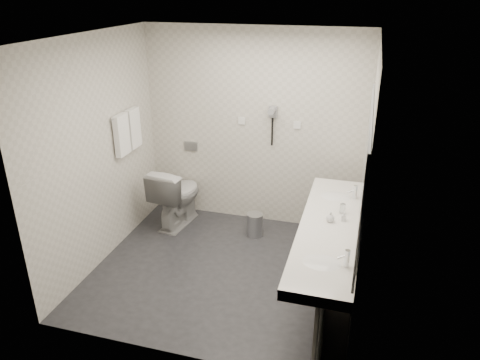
% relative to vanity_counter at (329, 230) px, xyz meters
% --- Properties ---
extents(floor, '(2.80, 2.80, 0.00)m').
position_rel_vanity_counter_xyz_m(floor, '(-1.12, 0.20, -0.80)').
color(floor, '#232428').
rests_on(floor, ground).
extents(ceiling, '(2.80, 2.80, 0.00)m').
position_rel_vanity_counter_xyz_m(ceiling, '(-1.12, 0.20, 1.70)').
color(ceiling, silver).
rests_on(ceiling, wall_back).
extents(wall_back, '(2.80, 0.00, 2.80)m').
position_rel_vanity_counter_xyz_m(wall_back, '(-1.12, 1.50, 0.45)').
color(wall_back, beige).
rests_on(wall_back, floor).
extents(wall_front, '(2.80, 0.00, 2.80)m').
position_rel_vanity_counter_xyz_m(wall_front, '(-1.12, -1.10, 0.45)').
color(wall_front, beige).
rests_on(wall_front, floor).
extents(wall_left, '(0.00, 2.60, 2.60)m').
position_rel_vanity_counter_xyz_m(wall_left, '(-2.52, 0.20, 0.45)').
color(wall_left, beige).
rests_on(wall_left, floor).
extents(wall_right, '(0.00, 2.60, 2.60)m').
position_rel_vanity_counter_xyz_m(wall_right, '(0.27, 0.20, 0.45)').
color(wall_right, beige).
rests_on(wall_right, floor).
extents(vanity_counter, '(0.55, 2.20, 0.10)m').
position_rel_vanity_counter_xyz_m(vanity_counter, '(0.00, 0.00, 0.00)').
color(vanity_counter, silver).
rests_on(vanity_counter, floor).
extents(vanity_panel, '(0.03, 2.15, 0.75)m').
position_rel_vanity_counter_xyz_m(vanity_panel, '(0.02, 0.00, -0.42)').
color(vanity_panel, gray).
rests_on(vanity_panel, floor).
extents(vanity_post_near, '(0.06, 0.06, 0.75)m').
position_rel_vanity_counter_xyz_m(vanity_post_near, '(0.05, -1.04, -0.42)').
color(vanity_post_near, silver).
rests_on(vanity_post_near, floor).
extents(vanity_post_far, '(0.06, 0.06, 0.75)m').
position_rel_vanity_counter_xyz_m(vanity_post_far, '(0.05, 1.04, -0.42)').
color(vanity_post_far, silver).
rests_on(vanity_post_far, floor).
extents(mirror, '(0.02, 2.20, 1.05)m').
position_rel_vanity_counter_xyz_m(mirror, '(0.26, 0.00, 0.65)').
color(mirror, '#B2BCC6').
rests_on(mirror, wall_right).
extents(basin_near, '(0.40, 0.31, 0.05)m').
position_rel_vanity_counter_xyz_m(basin_near, '(0.00, -0.65, 0.04)').
color(basin_near, silver).
rests_on(basin_near, vanity_counter).
extents(basin_far, '(0.40, 0.31, 0.05)m').
position_rel_vanity_counter_xyz_m(basin_far, '(0.00, 0.65, 0.04)').
color(basin_far, silver).
rests_on(basin_far, vanity_counter).
extents(faucet_near, '(0.04, 0.04, 0.15)m').
position_rel_vanity_counter_xyz_m(faucet_near, '(0.19, -0.65, 0.12)').
color(faucet_near, silver).
rests_on(faucet_near, vanity_counter).
extents(faucet_far, '(0.04, 0.04, 0.15)m').
position_rel_vanity_counter_xyz_m(faucet_far, '(0.19, 0.65, 0.12)').
color(faucet_far, silver).
rests_on(faucet_far, vanity_counter).
extents(soap_bottle_a, '(0.04, 0.04, 0.09)m').
position_rel_vanity_counter_xyz_m(soap_bottle_a, '(0.12, 0.12, 0.10)').
color(soap_bottle_a, silver).
rests_on(soap_bottle_a, vanity_counter).
extents(soap_bottle_b, '(0.10, 0.10, 0.10)m').
position_rel_vanity_counter_xyz_m(soap_bottle_b, '(-0.00, 0.07, 0.10)').
color(soap_bottle_b, silver).
rests_on(soap_bottle_b, vanity_counter).
extents(glass_left, '(0.06, 0.06, 0.10)m').
position_rel_vanity_counter_xyz_m(glass_left, '(0.10, 0.28, 0.10)').
color(glass_left, silver).
rests_on(glass_left, vanity_counter).
extents(toilet, '(0.56, 0.85, 0.81)m').
position_rel_vanity_counter_xyz_m(toilet, '(-2.03, 1.08, -0.39)').
color(toilet, silver).
rests_on(toilet, floor).
extents(flush_plate, '(0.18, 0.02, 0.12)m').
position_rel_vanity_counter_xyz_m(flush_plate, '(-1.98, 1.49, 0.15)').
color(flush_plate, '#B2B5BA').
rests_on(flush_plate, wall_back).
extents(pedal_bin, '(0.22, 0.22, 0.29)m').
position_rel_vanity_counter_xyz_m(pedal_bin, '(-0.98, 1.04, -0.66)').
color(pedal_bin, '#B2B5BA').
rests_on(pedal_bin, floor).
extents(bin_lid, '(0.20, 0.20, 0.02)m').
position_rel_vanity_counter_xyz_m(bin_lid, '(-0.98, 1.04, -0.51)').
color(bin_lid, '#B2B5BA').
rests_on(bin_lid, pedal_bin).
extents(towel_rail, '(0.02, 0.62, 0.02)m').
position_rel_vanity_counter_xyz_m(towel_rail, '(-2.47, 0.75, 0.75)').
color(towel_rail, silver).
rests_on(towel_rail, wall_left).
extents(towel_near, '(0.07, 0.24, 0.48)m').
position_rel_vanity_counter_xyz_m(towel_near, '(-2.46, 0.61, 0.53)').
color(towel_near, white).
rests_on(towel_near, towel_rail).
extents(towel_far, '(0.07, 0.24, 0.48)m').
position_rel_vanity_counter_xyz_m(towel_far, '(-2.46, 0.89, 0.53)').
color(towel_far, white).
rests_on(towel_far, towel_rail).
extents(dryer_cradle, '(0.10, 0.04, 0.14)m').
position_rel_vanity_counter_xyz_m(dryer_cradle, '(-0.88, 1.47, 0.70)').
color(dryer_cradle, gray).
rests_on(dryer_cradle, wall_back).
extents(dryer_barrel, '(0.08, 0.14, 0.08)m').
position_rel_vanity_counter_xyz_m(dryer_barrel, '(-0.88, 1.40, 0.73)').
color(dryer_barrel, gray).
rests_on(dryer_barrel, dryer_cradle).
extents(dryer_cord, '(0.02, 0.02, 0.35)m').
position_rel_vanity_counter_xyz_m(dryer_cord, '(-0.88, 1.46, 0.45)').
color(dryer_cord, black).
rests_on(dryer_cord, dryer_cradle).
extents(switch_plate_a, '(0.09, 0.02, 0.09)m').
position_rel_vanity_counter_xyz_m(switch_plate_a, '(-1.27, 1.49, 0.55)').
color(switch_plate_a, silver).
rests_on(switch_plate_a, wall_back).
extents(switch_plate_b, '(0.09, 0.02, 0.09)m').
position_rel_vanity_counter_xyz_m(switch_plate_b, '(-0.57, 1.49, 0.55)').
color(switch_plate_b, silver).
rests_on(switch_plate_b, wall_back).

